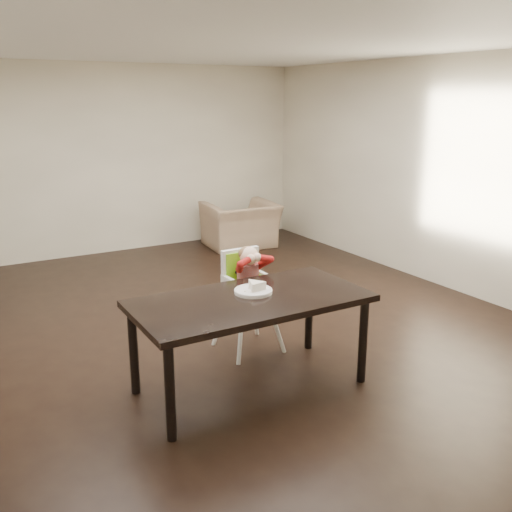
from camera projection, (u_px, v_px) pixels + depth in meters
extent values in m
plane|color=black|center=(218.00, 331.00, 5.62)|extent=(7.00, 7.00, 0.00)
cube|color=#BEB49D|center=(108.00, 160.00, 8.18)|extent=(6.00, 0.02, 2.70)
cube|color=#BEB49D|center=(444.00, 174.00, 6.71)|extent=(0.02, 7.00, 2.70)
cube|color=white|center=(213.00, 40.00, 4.90)|extent=(6.00, 7.00, 0.02)
cube|color=black|center=(250.00, 301.00, 4.35)|extent=(1.80, 0.90, 0.05)
cylinder|color=black|center=(170.00, 393.00, 3.74)|extent=(0.07, 0.07, 0.70)
cylinder|color=black|center=(363.00, 341.00, 4.54)|extent=(0.07, 0.07, 0.70)
cylinder|color=black|center=(134.00, 351.00, 4.36)|extent=(0.07, 0.07, 0.70)
cylinder|color=black|center=(309.00, 312.00, 5.15)|extent=(0.07, 0.07, 0.70)
cylinder|color=white|center=(241.00, 333.00, 4.92)|extent=(0.04, 0.04, 0.51)
cylinder|color=white|center=(276.00, 325.00, 5.10)|extent=(0.04, 0.04, 0.51)
cylinder|color=white|center=(221.00, 320.00, 5.22)|extent=(0.04, 0.04, 0.51)
cylinder|color=white|center=(255.00, 312.00, 5.40)|extent=(0.04, 0.04, 0.51)
cube|color=white|center=(248.00, 296.00, 5.09)|extent=(0.37, 0.34, 0.05)
cube|color=#7BC819|center=(248.00, 292.00, 5.08)|extent=(0.30, 0.28, 0.03)
cube|color=white|center=(240.00, 269.00, 5.15)|extent=(0.37, 0.05, 0.38)
cube|color=#7BC819|center=(242.00, 271.00, 5.13)|extent=(0.31, 0.02, 0.35)
cube|color=black|center=(240.00, 274.00, 5.05)|extent=(0.03, 0.17, 0.02)
cube|color=black|center=(251.00, 272.00, 5.10)|extent=(0.03, 0.17, 0.02)
cylinder|color=red|center=(248.00, 277.00, 5.05)|extent=(0.21, 0.21, 0.25)
sphere|color=beige|center=(249.00, 256.00, 4.98)|extent=(0.17, 0.17, 0.16)
ellipsoid|color=brown|center=(248.00, 253.00, 4.99)|extent=(0.17, 0.16, 0.13)
sphere|color=beige|center=(251.00, 258.00, 4.89)|extent=(0.07, 0.07, 0.07)
sphere|color=beige|center=(257.00, 257.00, 4.92)|extent=(0.07, 0.07, 0.07)
cylinder|color=white|center=(253.00, 292.00, 4.44)|extent=(0.38, 0.38, 0.02)
torus|color=white|center=(253.00, 290.00, 4.44)|extent=(0.38, 0.38, 0.01)
imported|color=#9F8265|center=(240.00, 218.00, 8.70)|extent=(1.09, 0.76, 0.91)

